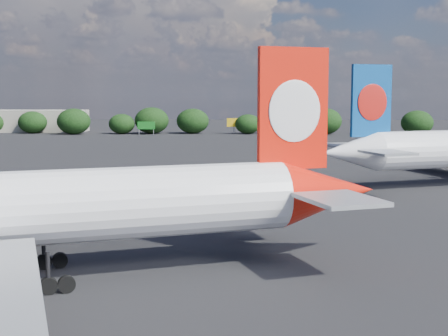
{
  "coord_description": "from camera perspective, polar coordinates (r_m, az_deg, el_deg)",
  "views": [
    {
      "loc": [
        18.15,
        -36.65,
        13.75
      ],
      "look_at": [
        16.0,
        12.0,
        8.0
      ],
      "focal_mm": 50.0,
      "sensor_mm": 36.0,
      "label": 1
    }
  ],
  "objects": [
    {
      "name": "terminal_building",
      "position": [
        243.5,
        -17.49,
        4.13
      ],
      "size": [
        42.0,
        16.0,
        8.0
      ],
      "color": "gray",
      "rests_on": "ground"
    },
    {
      "name": "horizon_treeline",
      "position": [
        218.16,
        -1.01,
        4.2
      ],
      "size": [
        203.47,
        15.97,
        9.3
      ],
      "color": "black",
      "rests_on": "ground"
    },
    {
      "name": "qantas_airliner",
      "position": [
        47.57,
        -16.53,
        -3.71
      ],
      "size": [
        52.01,
        50.03,
        17.58
      ],
      "color": "white",
      "rests_on": "ground"
    },
    {
      "name": "highway_sign",
      "position": [
        215.96,
        -7.13,
        3.87
      ],
      "size": [
        6.0,
        0.3,
        4.5
      ],
      "color": "#15691B",
      "rests_on": "ground"
    },
    {
      "name": "ground",
      "position": [
        99.3,
        -8.03,
        -1.29
      ],
      "size": [
        500.0,
        500.0,
        0.0
      ],
      "primitive_type": "plane",
      "color": "black",
      "rests_on": "ground"
    },
    {
      "name": "billboard_yellow",
      "position": [
        218.96,
        0.92,
        4.15
      ],
      "size": [
        5.0,
        0.3,
        5.5
      ],
      "color": "yellow",
      "rests_on": "ground"
    }
  ]
}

